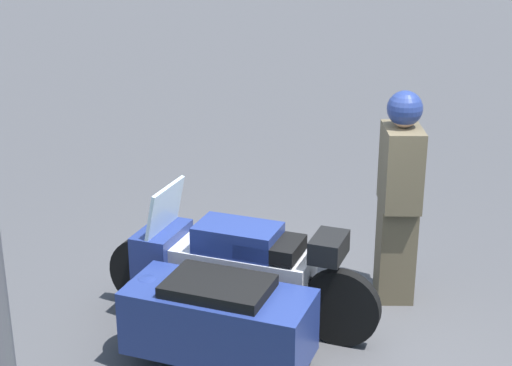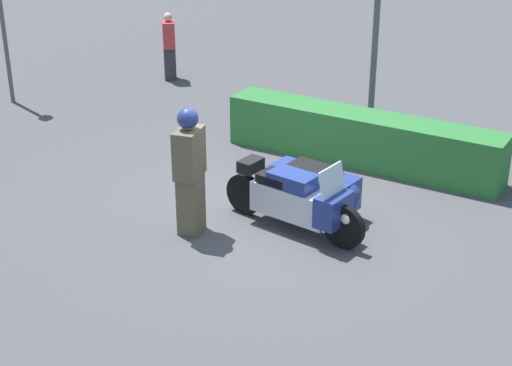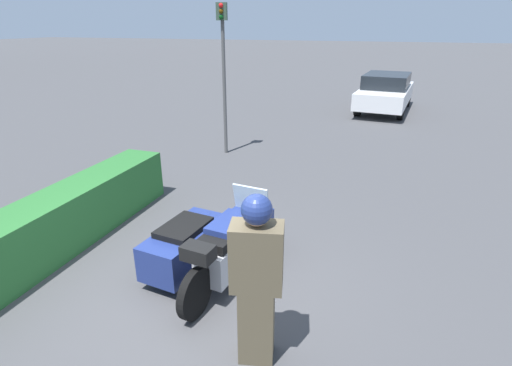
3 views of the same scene
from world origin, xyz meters
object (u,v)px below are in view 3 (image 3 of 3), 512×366
at_px(officer_rider, 257,277).
at_px(parked_car_background, 385,92).
at_px(traffic_light_near, 223,60).
at_px(hedge_bush_curbside, 56,224).
at_px(police_motorcycle, 209,242).

bearing_deg(officer_rider, parked_car_background, -16.23).
distance_m(officer_rider, traffic_light_near, 7.38).
bearing_deg(traffic_light_near, officer_rider, 13.34).
bearing_deg(hedge_bush_curbside, traffic_light_near, -5.32).
distance_m(police_motorcycle, traffic_light_near, 5.94).
bearing_deg(traffic_light_near, parked_car_background, 139.90).
relative_size(police_motorcycle, officer_rider, 1.26).
bearing_deg(police_motorcycle, officer_rider, -131.86).
distance_m(officer_rider, parked_car_background, 13.81).
bearing_deg(hedge_bush_curbside, officer_rider, -106.21).
distance_m(officer_rider, hedge_bush_curbside, 3.80).
bearing_deg(officer_rider, traffic_light_near, 12.31).
distance_m(traffic_light_near, parked_car_background, 8.38).
xyz_separation_m(traffic_light_near, parked_car_background, (7.25, -3.86, -1.68)).
height_order(officer_rider, parked_car_background, officer_rider).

